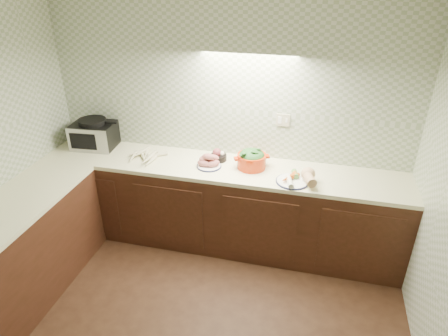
% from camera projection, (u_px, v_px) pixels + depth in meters
% --- Properties ---
extents(room, '(3.60, 3.60, 2.60)m').
position_uv_depth(room, '(154.00, 172.00, 2.26)').
color(room, black).
rests_on(room, ground).
extents(counter, '(3.60, 3.60, 0.90)m').
position_uv_depth(counter, '(123.00, 244.00, 3.54)').
color(counter, black).
rests_on(counter, ground).
extents(toaster_oven, '(0.46, 0.37, 0.31)m').
position_uv_depth(toaster_oven, '(94.00, 134.00, 4.22)').
color(toaster_oven, black).
rests_on(toaster_oven, counter).
extents(parsnip_pile, '(0.29, 0.33, 0.08)m').
position_uv_depth(parsnip_pile, '(148.00, 158.00, 3.98)').
color(parsnip_pile, beige).
rests_on(parsnip_pile, counter).
extents(sweet_potato_plate, '(0.24, 0.24, 0.14)m').
position_uv_depth(sweet_potato_plate, '(209.00, 162.00, 3.86)').
color(sweet_potato_plate, '#131539').
rests_on(sweet_potato_plate, counter).
extents(onion_bowl, '(0.16, 0.16, 0.13)m').
position_uv_depth(onion_bowl, '(218.00, 156.00, 3.98)').
color(onion_bowl, black).
rests_on(onion_bowl, counter).
extents(dutch_oven, '(0.37, 0.37, 0.19)m').
position_uv_depth(dutch_oven, '(252.00, 159.00, 3.82)').
color(dutch_oven, red).
rests_on(dutch_oven, counter).
extents(veg_plate, '(0.37, 0.35, 0.14)m').
position_uv_depth(veg_plate, '(300.00, 177.00, 3.60)').
color(veg_plate, '#131539').
rests_on(veg_plate, counter).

